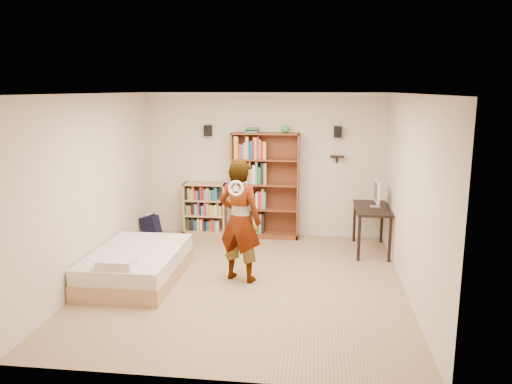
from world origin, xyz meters
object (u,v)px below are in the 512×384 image
person (240,221)px  daybed (137,261)px  computer_desk (371,229)px  low_bookshelf (205,209)px  tall_bookshelf (265,186)px

person → daybed: bearing=25.2°
computer_desk → person: bearing=-142.1°
low_bookshelf → computer_desk: size_ratio=0.87×
computer_desk → daybed: computer_desk is taller
computer_desk → daybed: size_ratio=0.61×
tall_bookshelf → daybed: tall_bookshelf is taller
low_bookshelf → person: size_ratio=0.56×
low_bookshelf → tall_bookshelf: bearing=-1.6°
low_bookshelf → daybed: (-0.49, -2.42, -0.22)m
low_bookshelf → computer_desk: 3.14m
computer_desk → low_bookshelf: bearing=167.9°
tall_bookshelf → daybed: size_ratio=1.04×
tall_bookshelf → computer_desk: size_ratio=1.72×
tall_bookshelf → computer_desk: (1.90, -0.63, -0.60)m
computer_desk → daybed: (-3.56, -1.76, -0.11)m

